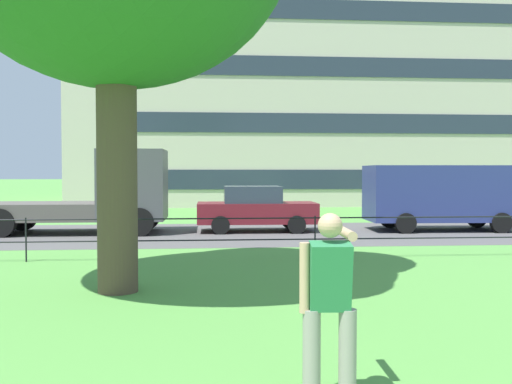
# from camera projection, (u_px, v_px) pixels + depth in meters

# --- Properties ---
(street_strip) EXTENTS (80.00, 7.07, 0.01)m
(street_strip) POSITION_uv_depth(u_px,v_px,m) (284.00, 233.00, 18.90)
(street_strip) COLOR #565454
(street_strip) RESTS_ON ground
(park_fence) EXTENTS (39.58, 0.04, 1.00)m
(park_fence) POSITION_uv_depth(u_px,v_px,m) (315.00, 229.00, 13.44)
(park_fence) COLOR black
(park_fence) RESTS_ON ground
(person_thrower) EXTENTS (0.54, 0.77, 1.68)m
(person_thrower) POSITION_uv_depth(u_px,v_px,m) (329.00, 300.00, 5.07)
(person_thrower) COLOR gray
(person_thrower) RESTS_ON ground
(flatbed_truck_far_left) EXTENTS (7.31, 2.43, 2.75)m
(flatbed_truck_far_left) POSITION_uv_depth(u_px,v_px,m) (88.00, 196.00, 18.87)
(flatbed_truck_far_left) COLOR #4C4C51
(flatbed_truck_far_left) RESTS_ON ground
(car_maroon_center) EXTENTS (4.01, 1.84, 1.54)m
(car_maroon_center) POSITION_uv_depth(u_px,v_px,m) (256.00, 209.00, 19.40)
(car_maroon_center) COLOR maroon
(car_maroon_center) RESTS_ON ground
(panel_van_left) EXTENTS (5.07, 2.24, 2.24)m
(panel_van_left) POSITION_uv_depth(u_px,v_px,m) (441.00, 194.00, 19.73)
(panel_van_left) COLOR navy
(panel_van_left) RESTS_ON ground
(apartment_building_background) EXTENTS (36.85, 15.38, 13.03)m
(apartment_building_background) POSITION_uv_depth(u_px,v_px,m) (357.00, 107.00, 39.97)
(apartment_building_background) COLOR beige
(apartment_building_background) RESTS_ON ground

